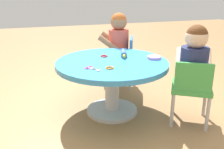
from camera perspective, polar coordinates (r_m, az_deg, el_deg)
ground_plane at (r=2.33m, az=0.00°, el=-8.11°), size 10.00×10.00×0.00m
craft_table at (r=2.18m, az=0.00°, el=0.30°), size 0.93×0.93×0.46m
child_chair_left at (r=2.12m, az=16.99°, el=-2.80°), size 0.41×0.41×0.54m
seated_child_left at (r=2.08m, az=17.55°, el=3.38°), size 0.43×0.41×0.51m
child_chair_right at (r=2.81m, az=2.12°, el=3.51°), size 0.39×0.39×0.54m
seated_child_right at (r=2.76m, az=1.35°, el=8.06°), size 0.38×0.42×0.51m
rolling_pin at (r=2.31m, az=2.56°, el=4.70°), size 0.23×0.09×0.05m
craft_scissors at (r=1.97m, az=-4.52°, el=1.35°), size 0.14×0.12×0.01m
playdough_blob_0 at (r=2.25m, az=9.20°, el=3.71°), size 0.12×0.12×0.02m
cookie_cutter_0 at (r=2.29m, az=-1.74°, el=4.06°), size 0.06×0.06×0.01m
cookie_cutter_1 at (r=1.97m, az=-0.51°, el=1.48°), size 0.06×0.06×0.01m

